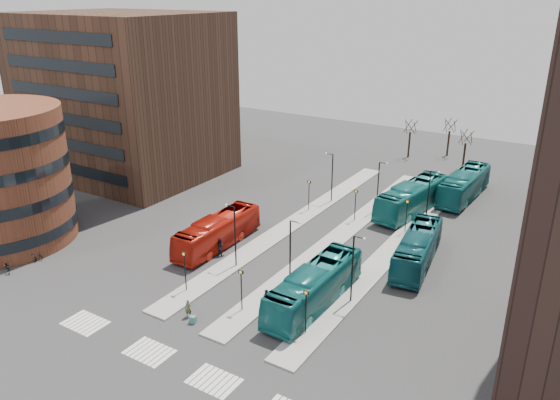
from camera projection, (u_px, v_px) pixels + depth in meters
The scene contains 22 objects.
ground at pixel (117, 388), 36.22m from camera, with size 160.00×160.00×0.00m, color #2B2B2E.
island_left at pixel (294, 222), 61.91m from camera, with size 2.50×45.00×0.15m, color gray.
island_mid at pixel (342, 234), 58.95m from camera, with size 2.50×45.00×0.15m, color gray.
island_right at pixel (395, 247), 55.98m from camera, with size 2.50×45.00×0.15m, color gray.
suitcase at pixel (193, 320), 43.23m from camera, with size 0.49×0.39×0.61m, color #211DA0.
red_bus at pixel (218, 232), 55.73m from camera, with size 2.74×11.73×3.27m, color #AF190D.
teal_bus_a at pixel (314, 286), 45.29m from camera, with size 2.89×12.37×3.44m, color #15676B.
teal_bus_b at pixel (412, 197), 64.31m from camera, with size 3.08×13.17×3.67m, color #167070.
teal_bus_c at pixel (417, 248), 52.12m from camera, with size 2.75×11.73×3.27m, color #12525A.
teal_bus_d at pixel (464, 185), 68.60m from camera, with size 3.00×12.81×3.57m, color #166A6E.
traveller at pixel (188, 309), 43.86m from camera, with size 0.56×0.37×1.54m, color brown.
commuter_a at pixel (220, 247), 54.08m from camera, with size 0.89×0.69×1.83m, color black.
commuter_b at pixel (266, 299), 45.03m from camera, with size 1.02×0.43×1.75m, color black.
commuter_c at pixel (302, 279), 48.18m from camera, with size 1.07×0.62×1.66m, color black.
bicycle_near at pixel (7, 267), 51.03m from camera, with size 0.64×1.83×0.96m, color gray.
bicycle_mid at pixel (31, 257), 53.05m from camera, with size 0.42×1.48×0.89m, color gray.
bicycle_far at pixel (36, 255), 53.48m from camera, with size 0.58×1.65×0.87m, color gray.
crosswalk_stripes at pixel (178, 364), 38.52m from camera, with size 22.35×2.40×0.01m.
office_block at pixel (124, 95), 75.92m from camera, with size 25.00×20.12×22.00m.
sign_poles at pixel (308, 237), 52.76m from camera, with size 12.45×22.12×3.65m.
lamp_posts at pixel (341, 211), 55.78m from camera, with size 14.04×20.24×6.12m.
bare_trees at pixel (440, 143), 83.51m from camera, with size 10.97×8.14×5.90m.
Camera 1 is at (24.68, -19.09, 24.76)m, focal length 35.00 mm.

